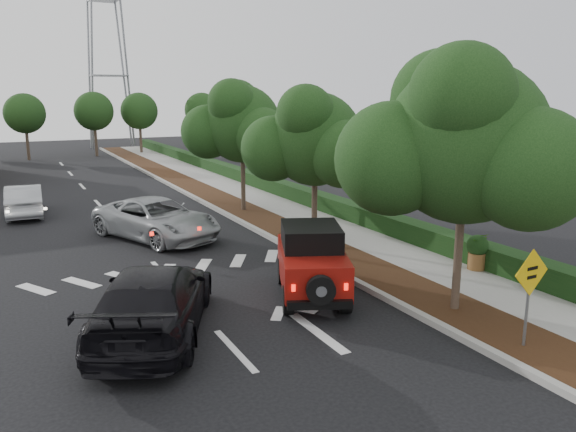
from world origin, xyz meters
TOP-DOWN VIEW (x-y plane):
  - ground at (0.00, 0.00)m, footprint 120.00×120.00m
  - curb at (4.60, 12.00)m, footprint 0.20×70.00m
  - planting_strip at (5.60, 12.00)m, footprint 1.80×70.00m
  - sidewalk at (7.50, 12.00)m, footprint 2.00×70.00m
  - hedge at (8.90, 12.00)m, footprint 0.80×70.00m
  - transmission_tower at (6.00, 48.00)m, footprint 7.00×4.00m
  - street_tree_near at (5.60, -0.50)m, footprint 3.80×3.80m
  - street_tree_mid at (5.60, 6.50)m, footprint 3.20×3.20m
  - street_tree_far at (5.60, 13.00)m, footprint 3.40×3.40m
  - red_jeep at (3.07, 2.21)m, footprint 2.83×3.86m
  - silver_suv_ahead at (0.89, 10.03)m, footprint 4.39×5.90m
  - black_suv_oncoming at (-1.28, 1.62)m, footprint 4.26×5.84m
  - silver_sedan_oncoming at (-3.30, 16.68)m, footprint 1.63×4.23m
  - speed_hump_sign at (5.40, -2.76)m, footprint 0.99×0.10m
  - terracotta_planter at (8.40, 1.58)m, footprint 0.64×0.64m

SIDE VIEW (x-z plane):
  - ground at x=0.00m, z-range 0.00..0.00m
  - transmission_tower at x=6.00m, z-range -14.00..14.00m
  - street_tree_near at x=5.60m, z-range -2.96..2.96m
  - street_tree_mid at x=5.60m, z-range -2.66..2.66m
  - street_tree_far at x=5.60m, z-range -2.81..2.81m
  - planting_strip at x=5.60m, z-range 0.00..0.12m
  - sidewalk at x=7.50m, z-range 0.00..0.12m
  - curb at x=4.60m, z-range 0.00..0.15m
  - hedge at x=8.90m, z-range 0.00..0.80m
  - silver_sedan_oncoming at x=-3.30m, z-range 0.00..1.37m
  - silver_suv_ahead at x=0.89m, z-range 0.00..1.49m
  - terracotta_planter at x=8.40m, z-range 0.20..1.32m
  - black_suv_oncoming at x=-1.28m, z-range 0.00..1.57m
  - red_jeep at x=3.07m, z-range 0.02..1.90m
  - speed_hump_sign at x=5.40m, z-range 0.41..2.51m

